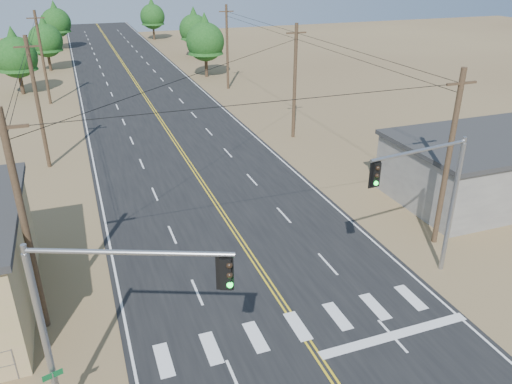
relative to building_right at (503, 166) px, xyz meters
name	(u,v)px	position (x,y,z in m)	size (l,w,h in m)	color
road	(186,158)	(-19.00, 14.00, -1.99)	(15.00, 200.00, 0.02)	black
building_right	(503,166)	(0.00, 0.00, 0.00)	(15.00, 8.00, 4.00)	gray
utility_pole_left_near	(25,225)	(-29.50, -4.00, 3.12)	(1.80, 0.30, 10.00)	#4C3826
utility_pole_left_mid	(38,103)	(-29.50, 16.00, 3.12)	(1.80, 0.30, 10.00)	#4C3826
utility_pole_left_far	(43,58)	(-29.50, 36.00, 3.12)	(1.80, 0.30, 10.00)	#4C3826
utility_pole_right_near	(448,159)	(-8.50, -4.00, 3.12)	(1.80, 0.30, 10.00)	#4C3826
utility_pole_right_mid	(295,81)	(-8.50, 16.00, 3.12)	(1.80, 0.30, 10.00)	#4C3826
utility_pole_right_far	(227,47)	(-8.50, 36.00, 3.12)	(1.80, 0.30, 10.00)	#4C3826
signal_mast_left	(96,308)	(-27.19, -10.24, 2.90)	(5.98, 2.68, 7.19)	gray
signal_mast_right	(432,190)	(-11.56, -6.64, 2.92)	(5.64, 1.07, 7.32)	gray
tree_left_near	(15,53)	(-32.61, 41.84, 2.87)	(4.78, 4.78, 7.97)	#3F2D1E
tree_left_mid	(45,37)	(-29.55, 55.58, 2.75)	(4.66, 4.66, 7.76)	#3F2D1E
tree_left_far	(56,20)	(-28.00, 75.11, 3.11)	(5.02, 5.02, 8.36)	#3F2D1E
tree_right_near	(205,38)	(-9.21, 43.72, 3.21)	(5.11, 5.11, 8.52)	#3F2D1E
tree_right_mid	(194,26)	(-6.97, 59.11, 2.90)	(4.81, 4.81, 8.01)	#3F2D1E
tree_right_far	(152,14)	(-10.00, 81.25, 2.91)	(4.82, 4.82, 8.03)	#3F2D1E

